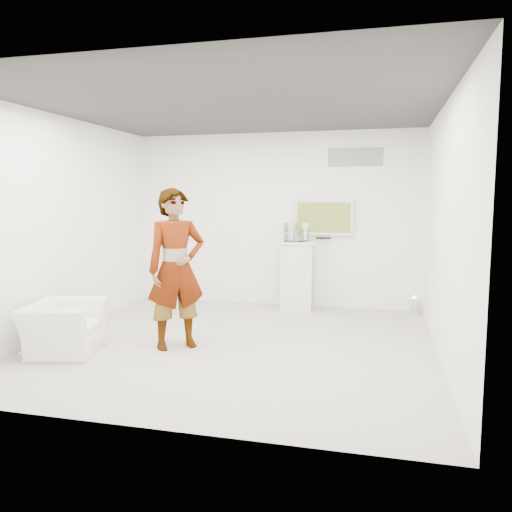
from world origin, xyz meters
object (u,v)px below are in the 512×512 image
Objects in this scene: armchair at (63,328)px; floor_uplight at (414,305)px; pedestal at (296,276)px; person at (176,269)px; tv at (324,217)px.

armchair reaches higher than floor_uplight.
armchair is at bearing -128.31° from pedestal.
floor_uplight is at bearing 6.74° from pedestal.
pedestal is at bearing 27.24° from person.
person is 2.14× the size of armchair.
pedestal reaches higher than floor_uplight.
pedestal is at bearing -51.54° from armchair.
tv reaches higher than pedestal.
person is 4.14m from floor_uplight.
floor_uplight is at bearing -66.29° from armchair.
person is 7.42× the size of floor_uplight.
armchair is (-1.27, -0.53, -0.70)m from person.
pedestal is 1.99m from floor_uplight.
floor_uplight is (3.02, 2.70, -0.87)m from person.
tv is at bearing -53.23° from armchair.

